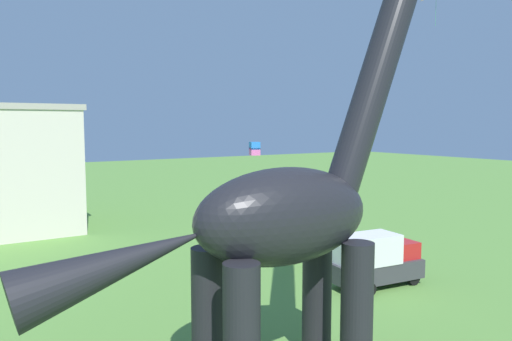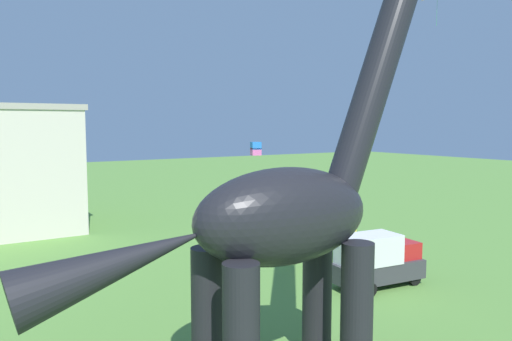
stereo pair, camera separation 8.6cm
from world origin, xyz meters
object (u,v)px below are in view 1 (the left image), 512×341
dinosaur_sculpture (283,216)px  parked_box_truck (376,259)px  festival_canopy_tent (332,226)px  kite_apex (255,149)px

dinosaur_sculpture → parked_box_truck: bearing=34.9°
dinosaur_sculpture → festival_canopy_tent: bearing=48.9°
parked_box_truck → festival_canopy_tent: 5.67m
dinosaur_sculpture → kite_apex: 21.55m
dinosaur_sculpture → festival_canopy_tent: (12.55, 11.48, -3.76)m
festival_canopy_tent → dinosaur_sculpture: bearing=-137.6°
dinosaur_sculpture → festival_canopy_tent: dinosaur_sculpture is taller
festival_canopy_tent → kite_apex: (-1.85, 7.18, 5.14)m
festival_canopy_tent → parked_box_truck: bearing=-104.3°
dinosaur_sculpture → kite_apex: bearing=66.6°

